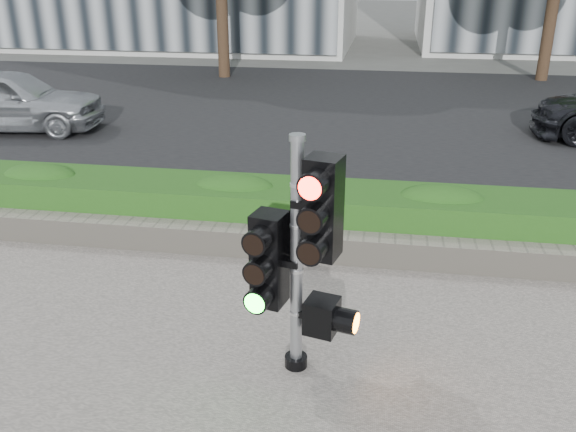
{
  "coord_description": "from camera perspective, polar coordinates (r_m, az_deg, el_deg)",
  "views": [
    {
      "loc": [
        0.73,
        -4.87,
        3.43
      ],
      "look_at": [
        -0.16,
        0.6,
        1.12
      ],
      "focal_mm": 38.0,
      "sensor_mm": 36.0,
      "label": 1
    }
  ],
  "objects": [
    {
      "name": "hedge",
      "position": [
        8.06,
        3.34,
        0.25
      ],
      "size": [
        12.0,
        1.0,
        0.68
      ],
      "primitive_type": "cube",
      "color": "#3F8127",
      "rests_on": "sidewalk"
    },
    {
      "name": "car_silver",
      "position": [
        14.69,
        -24.64,
        9.84
      ],
      "size": [
        4.12,
        2.09,
        1.34
      ],
      "primitive_type": "imported",
      "rotation": [
        0.0,
        0.0,
        1.7
      ],
      "color": "#B0B4B8",
      "rests_on": "road"
    },
    {
      "name": "ground",
      "position": [
        6.0,
        0.59,
        -12.26
      ],
      "size": [
        120.0,
        120.0,
        0.0
      ],
      "primitive_type": "plane",
      "color": "#51514C",
      "rests_on": "ground"
    },
    {
      "name": "curb",
      "position": [
        8.73,
        3.71,
        -0.15
      ],
      "size": [
        60.0,
        0.25,
        0.12
      ],
      "primitive_type": "cube",
      "color": "gray",
      "rests_on": "ground"
    },
    {
      "name": "stone_wall",
      "position": [
        7.54,
        2.78,
        -2.8
      ],
      "size": [
        12.0,
        0.32,
        0.34
      ],
      "primitive_type": "cube",
      "color": "gray",
      "rests_on": "sidewalk"
    },
    {
      "name": "traffic_signal",
      "position": [
        5.13,
        1.26,
        -2.83
      ],
      "size": [
        0.79,
        0.63,
        2.17
      ],
      "rotation": [
        0.0,
        0.0,
        -0.24
      ],
      "color": "black",
      "rests_on": "sidewalk"
    },
    {
      "name": "road",
      "position": [
        15.28,
        6.34,
        9.53
      ],
      "size": [
        60.0,
        13.0,
        0.02
      ],
      "primitive_type": "cube",
      "color": "black",
      "rests_on": "ground"
    }
  ]
}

